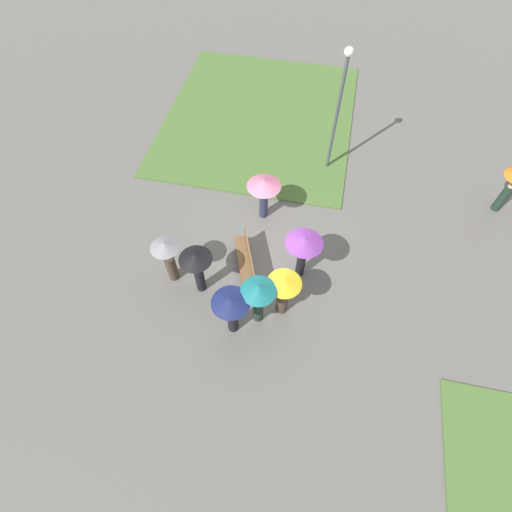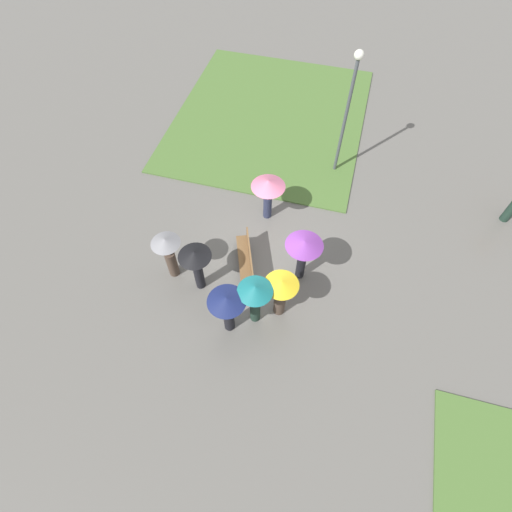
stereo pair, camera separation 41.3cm
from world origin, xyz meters
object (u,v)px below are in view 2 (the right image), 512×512
at_px(crowd_person_pink, 268,188).
at_px(crowd_person_black, 196,262).
at_px(crowd_person_teal, 255,295).
at_px(crowd_person_purple, 304,250).
at_px(crowd_person_yellow, 281,291).
at_px(crowd_person_grey, 168,251).
at_px(crowd_person_navy, 227,306).
at_px(lamp_post, 349,102).
at_px(park_bench, 247,258).

bearing_deg(crowd_person_pink, crowd_person_black, -36.56).
relative_size(crowd_person_teal, crowd_person_purple, 1.02).
height_order(crowd_person_yellow, crowd_person_pink, crowd_person_pink).
bearing_deg(crowd_person_grey, crowd_person_purple, -110.39).
bearing_deg(crowd_person_navy, crowd_person_teal, -140.86).
bearing_deg(crowd_person_purple, lamp_post, 45.95).
height_order(park_bench, crowd_person_navy, crowd_person_navy).
distance_m(crowd_person_navy, crowd_person_yellow, 1.64).
relative_size(crowd_person_purple, crowd_person_pink, 1.05).
height_order(park_bench, crowd_person_pink, crowd_person_pink).
xyz_separation_m(park_bench, lamp_post, (-5.45, 2.16, 2.66)).
bearing_deg(crowd_person_yellow, crowd_person_black, -139.49).
relative_size(crowd_person_teal, crowd_person_navy, 1.05).
xyz_separation_m(crowd_person_purple, crowd_person_pink, (-2.25, -1.69, -0.02)).
bearing_deg(lamp_post, crowd_person_black, -27.44).
relative_size(crowd_person_teal, crowd_person_pink, 1.07).
distance_m(lamp_post, crowd_person_black, 7.62).
height_order(crowd_person_purple, crowd_person_black, crowd_person_black).
bearing_deg(crowd_person_black, crowd_person_navy, 171.25).
xyz_separation_m(crowd_person_teal, crowd_person_grey, (-0.89, -3.07, -0.18)).
xyz_separation_m(lamp_post, crowd_person_yellow, (6.81, -0.71, -1.90)).
bearing_deg(crowd_person_navy, crowd_person_purple, -122.28).
xyz_separation_m(crowd_person_teal, crowd_person_navy, (0.50, -0.68, -0.08)).
distance_m(crowd_person_purple, crowd_person_pink, 2.82).
distance_m(crowd_person_purple, crowd_person_black, 3.31).
relative_size(crowd_person_black, crowd_person_yellow, 1.06).
bearing_deg(crowd_person_teal, crowd_person_grey, -152.80).
xyz_separation_m(crowd_person_teal, crowd_person_black, (-0.67, -2.05, -0.04)).
xyz_separation_m(park_bench, crowd_person_pink, (-2.36, 0.11, 0.97)).
bearing_deg(park_bench, lamp_post, 136.92).
height_order(lamp_post, crowd_person_pink, lamp_post).
distance_m(park_bench, crowd_person_purple, 2.06).
xyz_separation_m(crowd_person_teal, crowd_person_purple, (-1.91, 1.02, 0.03)).
bearing_deg(crowd_person_yellow, lamp_post, 129.34).
bearing_deg(lamp_post, crowd_person_teal, -10.72).
xyz_separation_m(park_bench, crowd_person_teal, (1.80, 0.78, 0.96)).
height_order(crowd_person_grey, crowd_person_navy, crowd_person_grey).
bearing_deg(crowd_person_black, crowd_person_purple, -126.13).
xyz_separation_m(crowd_person_navy, crowd_person_pink, (-4.66, 0.01, 0.09)).
bearing_deg(crowd_person_black, park_bench, -106.29).
height_order(park_bench, crowd_person_yellow, crowd_person_yellow).
distance_m(crowd_person_grey, crowd_person_navy, 2.76).
distance_m(lamp_post, crowd_person_navy, 8.22).
bearing_deg(crowd_person_navy, crowd_person_pink, -87.14).
xyz_separation_m(crowd_person_teal, crowd_person_pink, (-4.16, -0.67, 0.01)).
xyz_separation_m(lamp_post, crowd_person_pink, (3.09, -2.05, -1.69)).
bearing_deg(lamp_post, crowd_person_yellow, -5.96).
distance_m(crowd_person_teal, crowd_person_yellow, 0.82).
bearing_deg(crowd_person_yellow, crowd_person_teal, -100.99).
distance_m(crowd_person_grey, crowd_person_yellow, 3.76).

